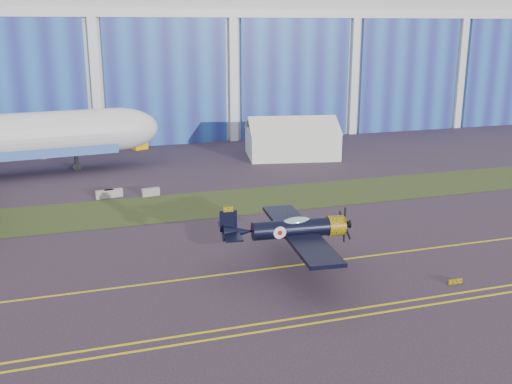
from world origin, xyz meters
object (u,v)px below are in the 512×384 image
object	(u,v)px
warbird	(291,229)
shipping_container	(28,150)
tug	(140,145)
tent	(292,136)

from	to	relation	value
warbird	shipping_container	bearing A→B (deg)	118.25
warbird	tug	world-z (taller)	warbird
warbird	shipping_container	distance (m)	55.54
warbird	tent	bearing A→B (deg)	74.21
tent	shipping_container	size ratio (longest dim) A/B	2.62
tent	shipping_container	distance (m)	38.75
shipping_container	tug	xyz separation A→B (m)	(16.34, 1.32, -0.56)
warbird	tent	size ratio (longest dim) A/B	1.04
shipping_container	tug	distance (m)	16.41
tent	tug	xyz separation A→B (m)	(-20.79, 12.24, -2.38)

